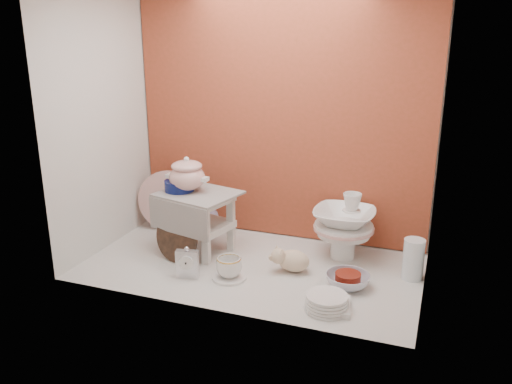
# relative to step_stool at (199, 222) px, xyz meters

# --- Properties ---
(ground) EXTENTS (1.80, 1.80, 0.00)m
(ground) POSITION_rel_step_stool_xyz_m (0.35, -0.09, -0.18)
(ground) COLOR silver
(ground) RESTS_ON ground
(niche_shell) EXTENTS (1.86, 1.03, 1.53)m
(niche_shell) POSITION_rel_step_stool_xyz_m (0.35, 0.09, 0.75)
(niche_shell) COLOR #A43F29
(niche_shell) RESTS_ON ground
(step_stool) EXTENTS (0.49, 0.44, 0.35)m
(step_stool) POSITION_rel_step_stool_xyz_m (0.00, 0.00, 0.00)
(step_stool) COLOR silver
(step_stool) RESTS_ON ground
(soup_tureen) EXTENTS (0.26, 0.26, 0.20)m
(soup_tureen) POSITION_rel_step_stool_xyz_m (-0.07, 0.01, 0.28)
(soup_tureen) COLOR white
(soup_tureen) RESTS_ON step_stool
(cobalt_bowl) EXTENTS (0.18, 0.18, 0.06)m
(cobalt_bowl) POSITION_rel_step_stool_xyz_m (-0.12, -0.00, 0.21)
(cobalt_bowl) COLOR #0A144F
(cobalt_bowl) RESTS_ON step_stool
(floral_platter) EXTENTS (0.39, 0.16, 0.38)m
(floral_platter) POSITION_rel_step_stool_xyz_m (-0.34, 0.24, 0.02)
(floral_platter) COLOR white
(floral_platter) RESTS_ON ground
(blue_white_vase) EXTENTS (0.32, 0.32, 0.26)m
(blue_white_vase) POSITION_rel_step_stool_xyz_m (-0.13, 0.25, -0.05)
(blue_white_vase) COLOR white
(blue_white_vase) RESTS_ON ground
(lacquer_tray) EXTENTS (0.29, 0.13, 0.28)m
(lacquer_tray) POSITION_rel_step_stool_xyz_m (-0.06, -0.17, -0.04)
(lacquer_tray) COLOR black
(lacquer_tray) RESTS_ON ground
(mantel_clock) EXTENTS (0.12, 0.07, 0.17)m
(mantel_clock) POSITION_rel_step_stool_xyz_m (0.09, -0.33, -0.09)
(mantel_clock) COLOR silver
(mantel_clock) RESTS_ON ground
(plush_pig) EXTENTS (0.22, 0.16, 0.13)m
(plush_pig) POSITION_rel_step_stool_xyz_m (0.59, -0.08, -0.11)
(plush_pig) COLOR beige
(plush_pig) RESTS_ON ground
(teacup_saucer) EXTENTS (0.23, 0.23, 0.01)m
(teacup_saucer) POSITION_rel_step_stool_xyz_m (0.30, -0.27, -0.17)
(teacup_saucer) COLOR white
(teacup_saucer) RESTS_ON ground
(gold_rim_teacup) EXTENTS (0.16, 0.16, 0.11)m
(gold_rim_teacup) POSITION_rel_step_stool_xyz_m (0.30, -0.27, -0.11)
(gold_rim_teacup) COLOR white
(gold_rim_teacup) RESTS_ON teacup_saucer
(lattice_dish) EXTENTS (0.22, 0.22, 0.03)m
(lattice_dish) POSITION_rel_step_stool_xyz_m (0.85, -0.38, -0.16)
(lattice_dish) COLOR white
(lattice_dish) RESTS_ON ground
(dinner_plate_stack) EXTENTS (0.23, 0.23, 0.07)m
(dinner_plate_stack) POSITION_rel_step_stool_xyz_m (0.84, -0.40, -0.14)
(dinner_plate_stack) COLOR white
(dinner_plate_stack) RESTS_ON ground
(crystal_bowl) EXTENTS (0.23, 0.23, 0.07)m
(crystal_bowl) POSITION_rel_step_stool_xyz_m (0.89, -0.15, -0.14)
(crystal_bowl) COLOR silver
(crystal_bowl) RESTS_ON ground
(clear_glass_vase) EXTENTS (0.13, 0.13, 0.22)m
(clear_glass_vase) POSITION_rel_step_stool_xyz_m (1.19, 0.06, -0.07)
(clear_glass_vase) COLOR silver
(clear_glass_vase) RESTS_ON ground
(porcelain_tower) EXTENTS (0.40, 0.40, 0.39)m
(porcelain_tower) POSITION_rel_step_stool_xyz_m (0.80, 0.19, 0.02)
(porcelain_tower) COLOR white
(porcelain_tower) RESTS_ON ground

